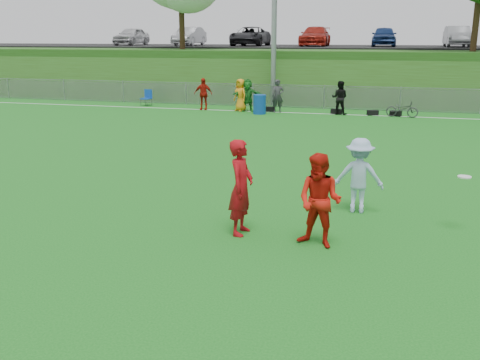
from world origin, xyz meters
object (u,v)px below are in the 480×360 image
(recycling_bin, at_px, (260,104))
(player_red_center, at_px, (320,201))
(player_blue, at_px, (359,176))
(frisbee, at_px, (465,177))
(bicycle, at_px, (402,109))
(player_red_left, at_px, (241,187))

(recycling_bin, bearing_deg, player_red_center, -74.02)
(player_blue, relative_size, frisbee, 6.27)
(player_red_center, relative_size, frisbee, 6.63)
(frisbee, bearing_deg, player_red_center, -150.42)
(frisbee, bearing_deg, recycling_bin, 116.13)
(player_blue, bearing_deg, bicycle, -95.67)
(player_red_center, height_order, bicycle, player_red_center)
(player_blue, distance_m, bicycle, 15.57)
(frisbee, relative_size, recycling_bin, 0.28)
(player_red_left, height_order, bicycle, player_red_left)
(bicycle, bearing_deg, player_blue, -175.01)
(player_red_left, xyz_separation_m, player_blue, (2.24, 2.00, -0.12))
(player_red_left, distance_m, recycling_bin, 17.17)
(player_red_left, relative_size, bicycle, 1.27)
(player_blue, bearing_deg, player_red_center, 74.36)
(player_red_center, distance_m, bicycle, 17.92)
(player_red_center, xyz_separation_m, frisbee, (2.74, 1.55, 0.25))
(player_red_left, bearing_deg, bicycle, -7.15)
(player_red_left, bearing_deg, frisbee, -68.87)
(recycling_bin, distance_m, bicycle, 7.08)
(player_red_center, distance_m, player_blue, 2.38)
(player_blue, bearing_deg, frisbee, 160.57)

